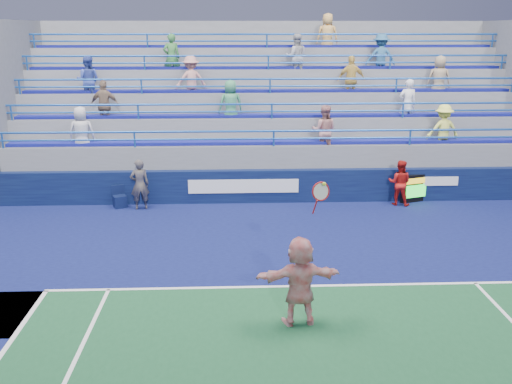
{
  "coord_description": "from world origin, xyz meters",
  "views": [
    {
      "loc": [
        -1.33,
        -11.57,
        5.53
      ],
      "look_at": [
        -0.75,
        2.5,
        1.5
      ],
      "focal_mm": 40.0,
      "sensor_mm": 36.0,
      "label": 1
    }
  ],
  "objects_px": {
    "tennis_player": "(300,281)",
    "ball_girl": "(400,183)",
    "line_judge": "(140,185)",
    "judge_chair": "(120,201)",
    "serve_speed_board": "(419,188)"
  },
  "relations": [
    {
      "from": "serve_speed_board",
      "to": "tennis_player",
      "type": "xyz_separation_m",
      "value": [
        -4.91,
        -7.98,
        0.43
      ]
    },
    {
      "from": "serve_speed_board",
      "to": "tennis_player",
      "type": "relative_size",
      "value": 0.46
    },
    {
      "from": "serve_speed_board",
      "to": "ball_girl",
      "type": "distance_m",
      "value": 0.9
    },
    {
      "from": "line_judge",
      "to": "judge_chair",
      "type": "bearing_deg",
      "value": -33.81
    },
    {
      "from": "judge_chair",
      "to": "ball_girl",
      "type": "height_order",
      "value": "ball_girl"
    },
    {
      "from": "ball_girl",
      "to": "judge_chair",
      "type": "bearing_deg",
      "value": 21.33
    },
    {
      "from": "serve_speed_board",
      "to": "judge_chair",
      "type": "bearing_deg",
      "value": -178.58
    },
    {
      "from": "line_judge",
      "to": "ball_girl",
      "type": "height_order",
      "value": "line_judge"
    },
    {
      "from": "judge_chair",
      "to": "ball_girl",
      "type": "bearing_deg",
      "value": -0.68
    },
    {
      "from": "serve_speed_board",
      "to": "judge_chair",
      "type": "distance_m",
      "value": 9.82
    },
    {
      "from": "tennis_player",
      "to": "line_judge",
      "type": "distance_m",
      "value": 8.6
    },
    {
      "from": "serve_speed_board",
      "to": "judge_chair",
      "type": "xyz_separation_m",
      "value": [
        -9.81,
        -0.24,
        -0.24
      ]
    },
    {
      "from": "tennis_player",
      "to": "ball_girl",
      "type": "bearing_deg",
      "value": 61.57
    },
    {
      "from": "tennis_player",
      "to": "serve_speed_board",
      "type": "bearing_deg",
      "value": 58.38
    },
    {
      "from": "tennis_player",
      "to": "ball_girl",
      "type": "relative_size",
      "value": 1.92
    }
  ]
}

